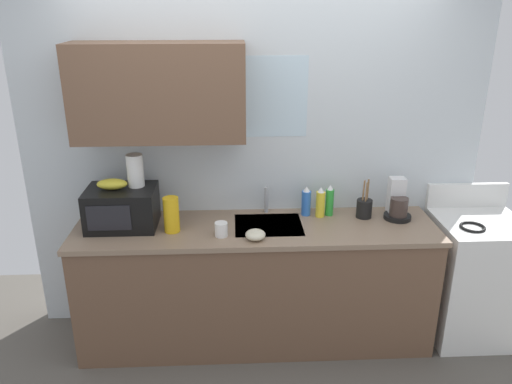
# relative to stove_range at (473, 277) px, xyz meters

# --- Properties ---
(kitchen_wall_assembly) EXTENTS (3.24, 0.42, 2.50)m
(kitchen_wall_assembly) POSITION_rel_stove_range_xyz_m (-1.71, 0.30, 0.91)
(kitchen_wall_assembly) COLOR silver
(kitchen_wall_assembly) RESTS_ON ground
(counter_unit) EXTENTS (2.47, 0.63, 0.90)m
(counter_unit) POSITION_rel_stove_range_xyz_m (-1.58, -0.00, 0.00)
(counter_unit) COLOR brown
(counter_unit) RESTS_ON ground
(sink_faucet) EXTENTS (0.03, 0.03, 0.19)m
(sink_faucet) POSITION_rel_stove_range_xyz_m (-1.49, 0.24, 0.54)
(sink_faucet) COLOR #B2B5BA
(sink_faucet) RESTS_ON counter_unit
(stove_range) EXTENTS (0.60, 0.60, 1.08)m
(stove_range) POSITION_rel_stove_range_xyz_m (0.00, 0.00, 0.00)
(stove_range) COLOR white
(stove_range) RESTS_ON ground
(microwave) EXTENTS (0.46, 0.35, 0.27)m
(microwave) POSITION_rel_stove_range_xyz_m (-2.48, 0.04, 0.58)
(microwave) COLOR black
(microwave) RESTS_ON counter_unit
(banana_bunch) EXTENTS (0.20, 0.11, 0.07)m
(banana_bunch) POSITION_rel_stove_range_xyz_m (-2.53, 0.05, 0.75)
(banana_bunch) COLOR gold
(banana_bunch) RESTS_ON microwave
(paper_towel_roll) EXTENTS (0.11, 0.11, 0.22)m
(paper_towel_roll) POSITION_rel_stove_range_xyz_m (-2.38, 0.10, 0.82)
(paper_towel_roll) COLOR white
(paper_towel_roll) RESTS_ON microwave
(coffee_maker) EXTENTS (0.19, 0.21, 0.28)m
(coffee_maker) POSITION_rel_stove_range_xyz_m (-0.58, 0.10, 0.55)
(coffee_maker) COLOR black
(coffee_maker) RESTS_ON counter_unit
(dish_soap_bottle_blue) EXTENTS (0.07, 0.07, 0.21)m
(dish_soap_bottle_blue) POSITION_rel_stove_range_xyz_m (-1.21, 0.18, 0.54)
(dish_soap_bottle_blue) COLOR blue
(dish_soap_bottle_blue) RESTS_ON counter_unit
(dish_soap_bottle_yellow) EXTENTS (0.06, 0.06, 0.22)m
(dish_soap_bottle_yellow) POSITION_rel_stove_range_xyz_m (-1.12, 0.15, 0.54)
(dish_soap_bottle_yellow) COLOR yellow
(dish_soap_bottle_yellow) RESTS_ON counter_unit
(dish_soap_bottle_green) EXTENTS (0.06, 0.06, 0.23)m
(dish_soap_bottle_green) POSITION_rel_stove_range_xyz_m (-1.05, 0.17, 0.55)
(dish_soap_bottle_green) COLOR green
(dish_soap_bottle_green) RESTS_ON counter_unit
(cereal_canister) EXTENTS (0.10, 0.10, 0.24)m
(cereal_canister) POSITION_rel_stove_range_xyz_m (-2.14, -0.05, 0.56)
(cereal_canister) COLOR gold
(cereal_canister) RESTS_ON counter_unit
(mug_white) EXTENTS (0.08, 0.08, 0.09)m
(mug_white) POSITION_rel_stove_range_xyz_m (-1.81, -0.14, 0.49)
(mug_white) COLOR white
(mug_white) RESTS_ON counter_unit
(utensil_crock) EXTENTS (0.11, 0.11, 0.28)m
(utensil_crock) POSITION_rel_stove_range_xyz_m (-0.81, 0.12, 0.51)
(utensil_crock) COLOR black
(utensil_crock) RESTS_ON counter_unit
(small_bowl) EXTENTS (0.13, 0.13, 0.06)m
(small_bowl) POSITION_rel_stove_range_xyz_m (-1.59, -0.20, 0.47)
(small_bowl) COLOR beige
(small_bowl) RESTS_ON counter_unit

